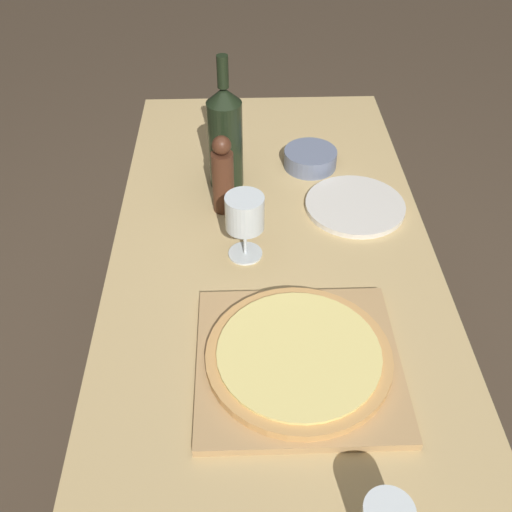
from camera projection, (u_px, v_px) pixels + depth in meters
ground_plane at (269, 440)px, 1.84m from camera, size 12.00×12.00×0.00m
dining_table at (273, 295)px, 1.42m from camera, size 0.75×1.64×0.73m
cutting_board at (298, 362)px, 1.14m from camera, size 0.39×0.37×0.02m
pizza at (299, 355)px, 1.13m from camera, size 0.35×0.35×0.02m
wine_bottle at (225, 136)px, 1.51m from camera, size 0.09×0.09×0.35m
pepper_mill at (223, 176)px, 1.45m from camera, size 0.05×0.05×0.21m
wine_glass at (245, 215)px, 1.31m from camera, size 0.09×0.09×0.16m
small_bowl at (310, 159)px, 1.65m from camera, size 0.15×0.15×0.05m
dinner_plate at (355, 206)px, 1.52m from camera, size 0.25×0.25×0.01m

